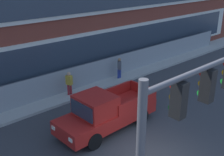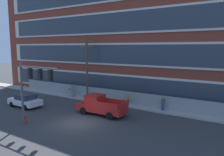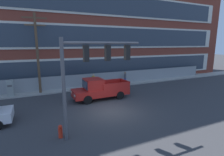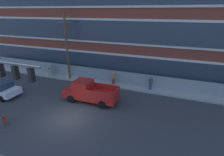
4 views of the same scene
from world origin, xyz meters
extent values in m
plane|color=#38383A|center=(0.00, 0.00, 0.00)|extent=(160.00, 160.00, 0.00)
cube|color=#9E9B93|center=(0.00, 8.17, 0.08)|extent=(80.00, 2.07, 0.16)
cube|color=beige|center=(0.47, 9.14, 2.18)|extent=(44.56, 0.10, 2.86)
cube|color=#2D3844|center=(0.47, 9.08, 2.18)|extent=(42.62, 0.06, 2.38)
cube|color=beige|center=(0.47, 9.14, 6.15)|extent=(44.56, 0.10, 2.86)
cube|color=#2D3844|center=(0.47, 9.08, 6.15)|extent=(42.62, 0.06, 2.38)
cube|color=gray|center=(0.70, 8.43, 0.84)|extent=(37.25, 0.04, 1.68)
cylinder|color=#4C4C51|center=(-17.93, 8.43, 0.84)|extent=(0.06, 0.06, 1.68)
cylinder|color=#4C4C51|center=(0.70, 8.43, 1.68)|extent=(37.25, 0.05, 0.05)
cylinder|color=#4C4C51|center=(-1.72, -2.74, 5.35)|extent=(4.58, 0.14, 0.14)
cube|color=black|center=(-2.74, -2.74, 4.80)|extent=(0.28, 0.32, 0.90)
cylinder|color=red|center=(-2.74, -2.56, 5.08)|extent=(0.04, 0.18, 0.18)
cylinder|color=#503E08|center=(-2.74, -2.56, 4.80)|extent=(0.04, 0.18, 0.18)
cylinder|color=#0A4011|center=(-2.74, -2.56, 4.52)|extent=(0.04, 0.18, 0.18)
cube|color=black|center=(-1.46, -2.74, 4.80)|extent=(0.28, 0.32, 0.90)
cylinder|color=#4B0807|center=(-1.46, -2.56, 5.08)|extent=(0.04, 0.18, 0.18)
cylinder|color=#503E08|center=(-1.46, -2.56, 4.80)|extent=(0.04, 0.18, 0.18)
cylinder|color=green|center=(-1.46, -2.56, 4.52)|extent=(0.04, 0.18, 0.18)
cube|color=black|center=(-0.19, -2.74, 4.80)|extent=(0.28, 0.32, 0.90)
cylinder|color=#4B0807|center=(-0.19, -2.56, 5.08)|extent=(0.04, 0.18, 0.18)
cylinder|color=#503E08|center=(-0.19, -2.56, 4.80)|extent=(0.04, 0.18, 0.18)
cylinder|color=green|center=(-0.19, -2.56, 4.52)|extent=(0.04, 0.18, 0.18)
cube|color=#AD1E19|center=(0.41, 3.38, 0.75)|extent=(5.47, 2.02, 0.70)
cube|color=#AD1E19|center=(-0.35, 3.36, 1.59)|extent=(1.66, 1.80, 0.98)
cube|color=#283342|center=(-1.18, 3.35, 1.59)|extent=(0.09, 1.58, 0.73)
cube|color=#AD1E19|center=(1.65, 2.49, 1.38)|extent=(2.72, 0.17, 0.56)
cube|color=#AD1E19|center=(1.62, 4.30, 1.38)|extent=(2.72, 0.17, 0.56)
cube|color=#AD1E19|center=(3.09, 3.42, 1.38)|extent=(0.13, 1.85, 0.56)
cylinder|color=black|center=(-1.20, 2.47, 0.40)|extent=(0.80, 0.27, 0.80)
cylinder|color=black|center=(-1.23, 4.23, 0.40)|extent=(0.80, 0.27, 0.80)
cylinder|color=black|center=(2.06, 2.52, 0.40)|extent=(0.80, 0.27, 0.80)
cylinder|color=black|center=(2.03, 4.29, 0.40)|extent=(0.80, 0.27, 0.80)
cube|color=white|center=(-2.31, 2.66, 0.85)|extent=(0.06, 0.24, 0.16)
cube|color=white|center=(-2.34, 4.00, 0.85)|extent=(0.06, 0.24, 0.16)
cube|color=silver|center=(-9.02, 1.08, 0.64)|extent=(4.20, 1.90, 0.64)
cube|color=#283342|center=(-8.85, 1.08, 1.26)|extent=(2.10, 1.67, 0.60)
cylinder|color=black|center=(-7.72, 0.19, 0.32)|extent=(0.64, 0.20, 0.64)
cylinder|color=black|center=(-7.71, 1.95, 0.32)|extent=(0.64, 0.20, 0.64)
cylinder|color=brown|center=(-4.88, 7.71, 4.17)|extent=(0.26, 0.26, 8.35)
cube|color=brown|center=(-4.88, 7.71, 7.85)|extent=(2.32, 0.14, 0.14)
cube|color=brown|center=(-4.88, 7.71, 7.15)|extent=(1.97, 0.14, 0.14)
cube|color=#939993|center=(-7.64, 7.51, 0.90)|extent=(0.58, 0.52, 1.79)
cube|color=#515151|center=(-7.64, 7.24, 1.26)|extent=(0.41, 0.02, 0.20)
cylinder|color=navy|center=(5.45, 7.87, 0.42)|extent=(0.14, 0.14, 0.85)
cylinder|color=navy|center=(5.63, 7.87, 0.42)|extent=(0.14, 0.14, 0.85)
cube|color=#4C4C51|center=(5.54, 7.87, 1.15)|extent=(0.44, 0.46, 0.60)
sphere|color=#8C6647|center=(5.54, 7.87, 1.57)|extent=(0.24, 0.24, 0.24)
cylinder|color=maroon|center=(1.09, 7.87, 0.42)|extent=(0.14, 0.14, 0.85)
cylinder|color=maroon|center=(1.27, 7.87, 0.42)|extent=(0.14, 0.14, 0.85)
cube|color=#B7932D|center=(1.18, 7.87, 1.15)|extent=(0.36, 0.46, 0.60)
sphere|color=tan|center=(1.18, 7.87, 1.57)|extent=(0.24, 0.24, 0.24)
cylinder|color=red|center=(-4.28, -2.37, 0.29)|extent=(0.24, 0.24, 0.58)
sphere|color=red|center=(-4.28, -2.37, 0.67)|extent=(0.22, 0.22, 0.22)
camera|label=1|loc=(-7.84, -6.04, 7.63)|focal=45.00mm
camera|label=2|loc=(13.23, -14.75, 7.03)|focal=35.00mm
camera|label=3|loc=(-5.41, -11.98, 5.32)|focal=28.00mm
camera|label=4|loc=(7.85, -10.23, 8.45)|focal=28.00mm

